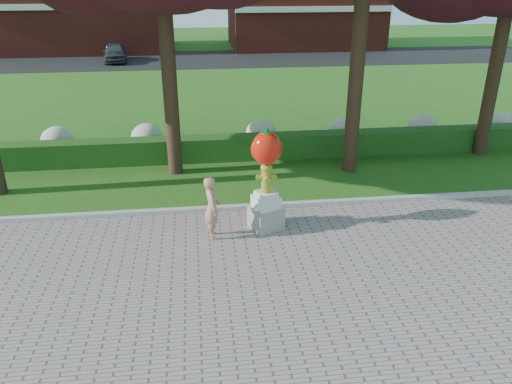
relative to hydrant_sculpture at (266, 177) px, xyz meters
The scene contains 10 objects.
ground 2.35m from the hydrant_sculpture, 99.05° to the right, with size 100.00×100.00×0.00m, color #2B5916.
curb 1.75m from the hydrant_sculpture, 104.91° to the left, with size 40.00×0.18×0.15m, color #ADADA5.
lawn_hedge 5.22m from the hydrant_sculpture, 93.34° to the left, with size 24.00×0.70×0.80m, color #1D3F12.
hydrangea_row 6.18m from the hydrant_sculpture, 87.45° to the left, with size 20.10×1.10×0.99m.
street 26.16m from the hydrant_sculpture, 90.66° to the left, with size 50.00×8.00×0.02m, color black.
building_left 33.80m from the hydrant_sculpture, 107.78° to the left, with size 14.00×8.00×7.00m, color maroon.
building_right 33.08m from the hydrant_sculpture, 76.52° to the left, with size 12.00×8.00×6.40m, color maroon.
hydrant_sculpture is the anchor object (origin of this frame).
woman 1.47m from the hydrant_sculpture, 167.23° to the right, with size 0.56×0.37×1.53m, color tan.
parked_car 26.68m from the hydrant_sculpture, 105.07° to the left, with size 1.50×3.73×1.27m, color #3B3C42.
Camera 1 is at (-1.29, -8.91, 5.85)m, focal length 35.00 mm.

